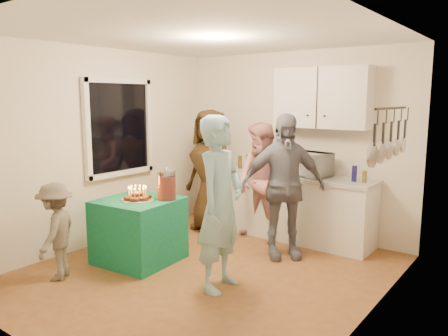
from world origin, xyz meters
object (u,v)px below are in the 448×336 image
Objects in this scene: woman_back_center at (262,183)px; woman_back_left at (211,171)px; counter at (293,208)px; man_birthday at (220,204)px; party_table at (139,230)px; punch_jar at (166,185)px; microwave at (308,164)px; woman_back_right at (283,186)px; child_near_left at (56,231)px.

woman_back_left is at bearing -165.82° from woman_back_center.
counter is 1.23× the size of woman_back_left.
man_birthday is at bearing -84.69° from counter.
man_birthday is at bearing -36.52° from woman_back_left.
counter reaches higher than party_table.
party_table is 2.50× the size of punch_jar.
woman_back_left is (-1.36, -0.39, -0.18)m from microwave.
woman_back_right reaches higher than microwave.
woman_back_right is at bearing -72.32° from counter.
child_near_left is at bearing 111.58° from man_birthday.
microwave is at bearing 28.00° from woman_back_left.
microwave is 0.32× the size of man_birthday.
party_table is 0.48× the size of woman_back_left.
woman_back_left is (-1.17, -0.39, 0.46)m from counter.
counter is at bearing -169.32° from microwave.
woman_back_right is (0.04, -0.73, -0.18)m from microwave.
child_near_left is (-0.59, -1.09, -0.40)m from punch_jar.
woman_back_center is at bearing -128.53° from counter.
woman_back_center is 0.92× the size of woman_back_right.
microwave is (0.20, 0.00, 0.64)m from counter.
child_near_left is at bearing -118.51° from punch_jar.
microwave is 0.36× the size of woman_back_center.
punch_jar is at bearing 179.51° from woman_back_right.
woman_back_left is at bearing 139.61° from child_near_left.
microwave is 1.43m from woman_back_left.
microwave is 0.32× the size of woman_back_left.
punch_jar is at bearing 35.14° from party_table.
child_near_left is (-1.56, -0.88, -0.36)m from man_birthday.
microwave is at bearing 48.99° from woman_back_right.
man_birthday reaches higher than microwave.
man_birthday is at bearing -59.92° from woman_back_center.
party_table is at bearing -103.88° from woman_back_center.
woman_back_left is at bearing -153.42° from microwave.
party_table is 0.48× the size of woman_back_right.
punch_jar is at bearing -109.43° from microwave.
child_near_left is at bearing -108.81° from microwave.
woman_back_right is at bearing 106.60° from child_near_left.
woman_back_left is at bearing 122.30° from woman_back_right.
man_birthday is 2.03m from woman_back_left.
man_birthday is at bearing 84.08° from child_near_left.
microwave reaches higher than counter.
woman_back_center is at bearing 63.09° from party_table.
woman_back_left reaches higher than microwave.
counter is at bearing 118.39° from child_near_left.
microwave is 0.54× the size of child_near_left.
child_near_left reaches higher than party_table.
man_birthday is 1.01× the size of woman_back_right.
woman_back_center reaches higher than punch_jar.
woman_back_left is at bearing 33.61° from man_birthday.
woman_back_center is at bearing 9.27° from man_birthday.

